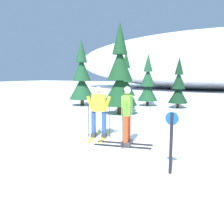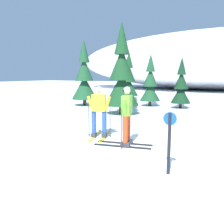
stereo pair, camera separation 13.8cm
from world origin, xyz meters
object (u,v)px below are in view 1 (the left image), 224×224
object	(u,v)px
pine_tree_far_left	(82,78)
pine_tree_left	(126,80)
skier_lime_jacket	(127,115)
pine_tree_center	(148,84)
trail_marker_post	(171,139)
pine_tree_center_left	(120,76)
pine_tree_center_right	(178,87)
skier_yellow_jacket	(99,111)

from	to	relation	value
pine_tree_far_left	pine_tree_left	distance (m)	4.63
skier_lime_jacket	pine_tree_center	xyz separation A→B (m)	(-2.80, 9.39, 0.53)
pine_tree_left	trail_marker_post	distance (m)	15.28
pine_tree_center	trail_marker_post	size ratio (longest dim) A/B	2.60
pine_tree_far_left	pine_tree_center_left	size ratio (longest dim) A/B	0.92
pine_tree_center_left	pine_tree_left	bearing A→B (deg)	112.37
skier_lime_jacket	pine_tree_far_left	world-z (taller)	pine_tree_far_left
pine_tree_far_left	pine_tree_center_right	bearing A→B (deg)	16.79
pine_tree_left	trail_marker_post	world-z (taller)	pine_tree_left
skier_yellow_jacket	pine_tree_center_left	bearing A→B (deg)	108.64
pine_tree_left	pine_tree_center_left	xyz separation A→B (m)	(2.69, -6.55, 0.34)
pine_tree_center	pine_tree_center_right	xyz separation A→B (m)	(2.10, -0.14, -0.13)
pine_tree_center_left	pine_tree_center_right	xyz separation A→B (m)	(2.19, 3.92, -0.68)
trail_marker_post	pine_tree_center_left	bearing A→B (deg)	124.08
trail_marker_post	pine_tree_left	bearing A→B (deg)	118.67
pine_tree_left	trail_marker_post	xyz separation A→B (m)	(7.32, -13.38, -0.91)
pine_tree_far_left	skier_lime_jacket	bearing A→B (deg)	-47.52
skier_lime_jacket	trail_marker_post	distance (m)	2.29
skier_lime_jacket	pine_tree_left	size ratio (longest dim) A/B	0.44
skier_yellow_jacket	pine_tree_center_right	bearing A→B (deg)	86.53
pine_tree_center	pine_tree_center_right	size ratio (longest dim) A/B	1.09
pine_tree_center	pine_tree_center_left	bearing A→B (deg)	-91.32
skier_yellow_jacket	pine_tree_center_right	xyz separation A→B (m)	(0.54, 8.82, 0.43)
pine_tree_center_right	pine_tree_center	bearing A→B (deg)	176.29
skier_yellow_jacket	pine_tree_center	distance (m)	9.11
pine_tree_left	pine_tree_center_right	distance (m)	5.56
pine_tree_center_right	skier_yellow_jacket	bearing A→B (deg)	-93.47
skier_yellow_jacket	skier_lime_jacket	bearing A→B (deg)	-19.52
skier_lime_jacket	trail_marker_post	size ratio (longest dim) A/B	1.32
pine_tree_center_right	trail_marker_post	distance (m)	11.04
pine_tree_left	trail_marker_post	size ratio (longest dim) A/B	2.98
pine_tree_far_left	skier_yellow_jacket	bearing A→B (deg)	-51.47
skier_lime_jacket	pine_tree_center_right	distance (m)	9.29
skier_lime_jacket	pine_tree_left	world-z (taller)	pine_tree_left
skier_yellow_jacket	pine_tree_left	xyz separation A→B (m)	(-4.35, 11.45, 0.77)
pine_tree_center	pine_tree_center_right	bearing A→B (deg)	-3.71
skier_lime_jacket	pine_tree_center	distance (m)	9.82
pine_tree_left	pine_tree_center	bearing A→B (deg)	-41.78
pine_tree_left	pine_tree_center_right	world-z (taller)	pine_tree_left
skier_lime_jacket	trail_marker_post	bearing A→B (deg)	-40.77
skier_lime_jacket	pine_tree_far_left	size ratio (longest dim) A/B	0.40
pine_tree_center	trail_marker_post	distance (m)	11.81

